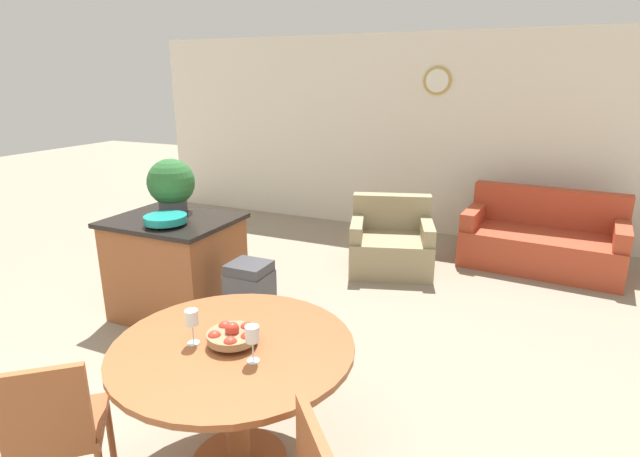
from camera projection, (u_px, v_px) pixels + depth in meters
wall_back at (406, 135)px, 6.93m from camera, size 8.00×0.09×2.70m
dining_table at (235, 373)px, 2.68m from camera, size 1.29×1.29×0.77m
dining_chair_near_left at (55, 427)px, 2.40m from camera, size 0.59×0.59×0.90m
fruit_bowl at (233, 335)px, 2.61m from camera, size 0.27×0.27×0.13m
wine_glass_left at (192, 319)px, 2.60m from camera, size 0.07×0.07×0.19m
wine_glass_right at (252, 336)px, 2.43m from camera, size 0.07×0.07×0.19m
kitchen_island at (177, 267)px, 4.55m from camera, size 1.07×0.88×0.93m
teal_bowl at (166, 219)px, 4.18m from camera, size 0.36×0.36×0.09m
potted_plant at (171, 184)px, 4.55m from camera, size 0.43×0.43×0.49m
trash_bin at (251, 303)px, 4.11m from camera, size 0.33×0.31×0.69m
couch at (542, 241)px, 5.79m from camera, size 1.77×1.05×0.87m
armchair at (391, 245)px, 5.73m from camera, size 1.12×1.08×0.81m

